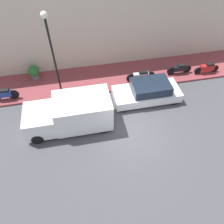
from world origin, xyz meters
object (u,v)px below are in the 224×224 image
object	(u,v)px
delivery_van	(70,113)
streetlamp	(51,44)
motorcycle_black	(180,69)
parked_car	(148,92)
motorcycle_blue	(4,94)
motorcycle_red	(207,68)
potted_plant	(34,72)
scooter_silver	(141,76)

from	to	relation	value
delivery_van	streetlamp	size ratio (longest dim) A/B	0.88
delivery_van	motorcycle_black	size ratio (longest dim) A/B	2.62
parked_car	motorcycle_blue	size ratio (longest dim) A/B	2.38
motorcycle_blue	motorcycle_red	size ratio (longest dim) A/B	0.96
potted_plant	streetlamp	bearing A→B (deg)	-137.79
motorcycle_blue	streetlamp	size ratio (longest dim) A/B	0.33
streetlamp	parked_car	bearing A→B (deg)	-105.40
parked_car	motorcycle_blue	world-z (taller)	parked_car
motorcycle_blue	motorcycle_black	bearing A→B (deg)	-88.22
parked_car	delivery_van	xyz separation A→B (m)	(-1.22, 4.91, 0.34)
delivery_van	motorcycle_red	xyz separation A→B (m)	(2.87, -9.89, -0.42)
delivery_van	motorcycle_black	distance (m)	8.53
motorcycle_black	streetlamp	world-z (taller)	streetlamp
motorcycle_blue	scooter_silver	xyz separation A→B (m)	(0.14, -8.99, -0.02)
motorcycle_blue	scooter_silver	world-z (taller)	motorcycle_blue
delivery_van	motorcycle_red	distance (m)	10.30
delivery_van	motorcycle_blue	xyz separation A→B (m)	(2.80, 4.00, -0.40)
motorcycle_blue	motorcycle_red	distance (m)	13.88
delivery_van	motorcycle_blue	distance (m)	4.90
motorcycle_red	potted_plant	world-z (taller)	potted_plant
parked_car	motorcycle_black	bearing A→B (deg)	-56.95
scooter_silver	delivery_van	bearing A→B (deg)	120.51
scooter_silver	potted_plant	xyz separation A→B (m)	(1.69, 7.21, 0.13)
delivery_van	scooter_silver	bearing A→B (deg)	-59.49
delivery_van	potted_plant	size ratio (longest dim) A/B	4.74
parked_car	scooter_silver	bearing A→B (deg)	-2.75
parked_car	scooter_silver	size ratio (longest dim) A/B	2.09
scooter_silver	streetlamp	world-z (taller)	streetlamp
parked_car	motorcycle_black	distance (m)	3.58
parked_car	motorcycle_blue	xyz separation A→B (m)	(1.58, 8.91, -0.05)
motorcycle_blue	motorcycle_red	bearing A→B (deg)	-89.73
streetlamp	potted_plant	xyz separation A→B (m)	(1.94, 1.76, -3.06)
motorcycle_red	scooter_silver	distance (m)	4.89
motorcycle_black	motorcycle_blue	bearing A→B (deg)	91.78
delivery_van	scooter_silver	size ratio (longest dim) A/B	2.33
scooter_silver	streetlamp	xyz separation A→B (m)	(-0.24, 5.46, 3.18)
motorcycle_red	potted_plant	size ratio (longest dim) A/B	1.85
potted_plant	motorcycle_black	bearing A→B (deg)	-98.23
motorcycle_black	potted_plant	xyz separation A→B (m)	(1.46, 10.13, 0.14)
motorcycle_red	delivery_van	bearing A→B (deg)	106.17
parked_car	streetlamp	world-z (taller)	streetlamp
motorcycle_black	scooter_silver	bearing A→B (deg)	94.44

